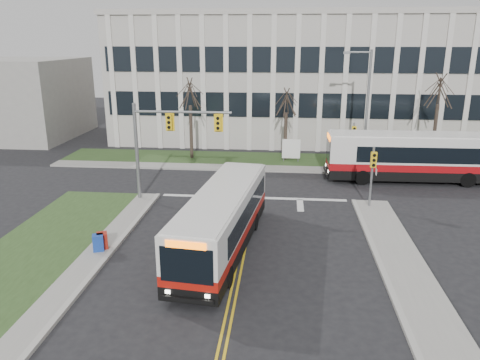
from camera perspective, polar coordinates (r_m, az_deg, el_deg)
name	(u,v)px	position (r m, az deg, el deg)	size (l,w,h in m)	color
ground	(242,252)	(22.99, 0.26, -8.82)	(120.00, 120.00, 0.00)	black
sidewalk_west	(56,298)	(20.51, -21.57, -13.27)	(1.20, 26.00, 0.14)	#9E9B93
sidewalk_east	(432,318)	(19.34, 22.36, -15.31)	(2.00, 26.00, 0.14)	#9E9B93
sidewalk_cross	(323,170)	(37.31, 10.07, 1.21)	(44.00, 1.60, 0.14)	#9E9B93
building_lawn	(320,161)	(40.01, 9.78, 2.27)	(44.00, 5.00, 0.12)	#2D471E
office_building	(315,78)	(50.89, 9.17, 12.17)	(40.00, 16.00, 12.00)	#BAB6AC
building_annex	(17,98)	(54.65, -25.58, 8.96)	(12.00, 12.00, 8.00)	#9E9B93
mast_arm_signal	(162,135)	(29.35, -9.47, 5.42)	(6.11, 0.38, 6.20)	slate
signal_pole_near	(373,169)	(29.02, 15.85, 1.30)	(0.34, 0.39, 3.80)	slate
signal_pole_far	(353,140)	(37.18, 13.63, 4.80)	(0.34, 0.39, 3.80)	slate
streetlight	(365,103)	(37.65, 15.02, 9.01)	(2.15, 0.25, 9.20)	slate
directory_sign	(291,149)	(39.14, 6.25, 3.77)	(1.50, 0.12, 2.00)	slate
tree_left	(190,95)	(39.68, -6.12, 10.32)	(1.80, 1.80, 7.70)	#42352B
tree_mid	(286,103)	(39.17, 5.68, 9.32)	(1.80, 1.80, 6.82)	#42352B
tree_right	(439,92)	(40.70, 23.12, 9.81)	(1.80, 1.80, 8.25)	#42352B
bus_main	(223,222)	(22.73, -2.13, -5.08)	(2.40, 11.06, 2.95)	silver
bus_cross	(418,158)	(36.08, 20.83, 2.50)	(2.77, 12.78, 3.41)	silver
newspaper_box_blue	(98,244)	(23.74, -16.88, -7.47)	(0.50, 0.45, 0.95)	#163999
newspaper_box_red	(102,242)	(23.92, -16.42, -7.24)	(0.50, 0.45, 0.95)	maroon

